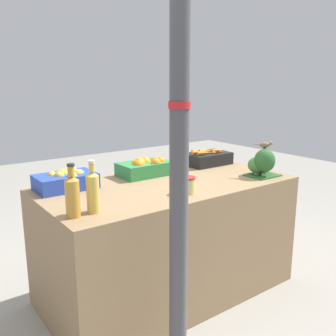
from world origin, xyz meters
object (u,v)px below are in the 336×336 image
object	(u,v)px
carrot_crate	(207,158)
apple_crate	(66,180)
orange_crate	(145,167)
juice_bottle_golden	(93,191)
sparrow_bird	(265,145)
broccoli_pile	(262,163)
support_pole	(179,107)
pickle_jar	(188,185)
juice_bottle_amber	(72,195)

from	to	relation	value
carrot_crate	apple_crate	bearing A→B (deg)	179.87
apple_crate	orange_crate	bearing A→B (deg)	-0.55
juice_bottle_golden	sparrow_bird	distance (m)	1.30
carrot_crate	broccoli_pile	size ratio (longest dim) A/B	1.62
broccoli_pile	support_pole	bearing A→B (deg)	-157.96
orange_crate	juice_bottle_golden	xyz separation A→B (m)	(-0.63, -0.49, 0.05)
orange_crate	pickle_jar	xyz separation A→B (m)	(-0.03, -0.52, -0.01)
apple_crate	support_pole	bearing A→B (deg)	-81.14
broccoli_pile	carrot_crate	bearing A→B (deg)	97.44
juice_bottle_golden	apple_crate	bearing A→B (deg)	84.12
support_pole	apple_crate	bearing A→B (deg)	98.86
orange_crate	sparrow_bird	bearing A→B (deg)	-37.55
pickle_jar	broccoli_pile	bearing A→B (deg)	1.79
juice_bottle_amber	sparrow_bird	size ratio (longest dim) A/B	2.44
juice_bottle_golden	carrot_crate	bearing A→B (deg)	21.82
carrot_crate	sparrow_bird	bearing A→B (deg)	-82.49
broccoli_pile	juice_bottle_amber	bearing A→B (deg)	179.70
apple_crate	broccoli_pile	world-z (taller)	broccoli_pile
orange_crate	carrot_crate	xyz separation A→B (m)	(0.60, 0.00, -0.01)
carrot_crate	sparrow_bird	world-z (taller)	sparrow_bird
carrot_crate	pickle_jar	distance (m)	0.82
support_pole	apple_crate	xyz separation A→B (m)	(-0.15, 0.95, -0.49)
apple_crate	broccoli_pile	size ratio (longest dim) A/B	1.62
pickle_jar	carrot_crate	bearing A→B (deg)	39.50
broccoli_pile	pickle_jar	xyz separation A→B (m)	(-0.70, -0.02, -0.04)
sparrow_bird	orange_crate	bearing A→B (deg)	-177.18
support_pole	orange_crate	world-z (taller)	support_pole
juice_bottle_amber	juice_bottle_golden	size ratio (longest dim) A/B	1.00
pickle_jar	sparrow_bird	xyz separation A→B (m)	(0.70, 0.01, 0.17)
broccoli_pile	sparrow_bird	bearing A→B (deg)	-80.12
apple_crate	juice_bottle_amber	xyz separation A→B (m)	(-0.16, -0.50, 0.06)
support_pole	broccoli_pile	bearing A→B (deg)	22.04
pickle_jar	sparrow_bird	size ratio (longest dim) A/B	0.92
support_pole	pickle_jar	size ratio (longest dim) A/B	26.25
carrot_crate	juice_bottle_amber	size ratio (longest dim) A/B	1.34
orange_crate	pickle_jar	world-z (taller)	orange_crate
orange_crate	juice_bottle_amber	bearing A→B (deg)	-146.49
broccoli_pile	juice_bottle_golden	bearing A→B (deg)	179.67
orange_crate	juice_bottle_amber	world-z (taller)	juice_bottle_amber
support_pole	juice_bottle_golden	distance (m)	0.66
carrot_crate	pickle_jar	size ratio (longest dim) A/B	3.54
broccoli_pile	apple_crate	bearing A→B (deg)	158.01
juice_bottle_amber	juice_bottle_golden	distance (m)	0.11
sparrow_bird	juice_bottle_amber	bearing A→B (deg)	-140.58
support_pole	sparrow_bird	distance (m)	1.23
broccoli_pile	juice_bottle_golden	distance (m)	1.30
support_pole	juice_bottle_amber	xyz separation A→B (m)	(-0.31, 0.45, -0.44)
support_pole	broccoli_pile	xyz separation A→B (m)	(1.10, 0.44, -0.46)
broccoli_pile	pickle_jar	size ratio (longest dim) A/B	2.19
support_pole	orange_crate	bearing A→B (deg)	65.32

